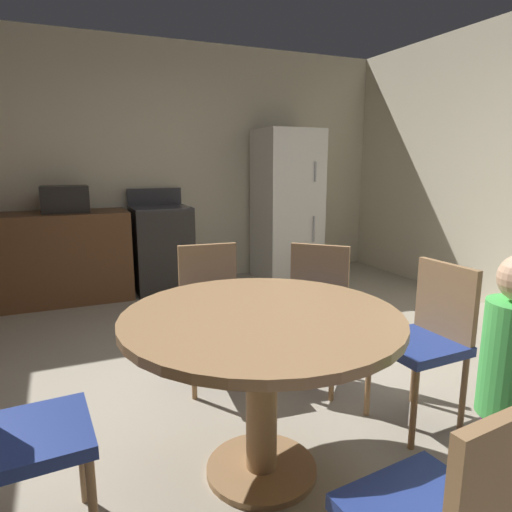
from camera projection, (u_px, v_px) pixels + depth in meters
The scene contains 12 objects.
ground_plane at pixel (288, 406), 2.62m from camera, with size 14.00×14.00×0.00m, color #A89E89.
wall_back at pixel (163, 165), 5.17m from camera, with size 5.72×0.12×2.70m, color beige.
kitchen_counter at pixel (20, 260), 4.40m from camera, with size 2.07×0.60×0.90m, color brown.
oven_range at pixel (162, 248), 4.94m from camera, with size 0.60×0.60×1.10m.
refrigerator at pixel (287, 205), 5.39m from camera, with size 0.68×0.68×1.76m.
microwave at pixel (65, 199), 4.46m from camera, with size 0.44×0.32×0.26m, color black.
dining_table at pixel (262, 348), 1.95m from camera, with size 1.20×1.20×0.76m.
chair_northeast at pixel (315, 305), 2.87m from camera, with size 0.57×0.57×0.87m.
chair_north at pixel (212, 304), 2.88m from camera, with size 0.43×0.43×0.87m.
chair_west at pixel (7, 429), 1.54m from camera, with size 0.42×0.42×0.87m.
chair_east at pixel (428, 334), 2.39m from camera, with size 0.42×0.42×0.87m.
person_child at pixel (510, 394), 1.62m from camera, with size 0.31×0.31×1.09m.
Camera 1 is at (-1.12, -2.12, 1.39)m, focal length 31.75 mm.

